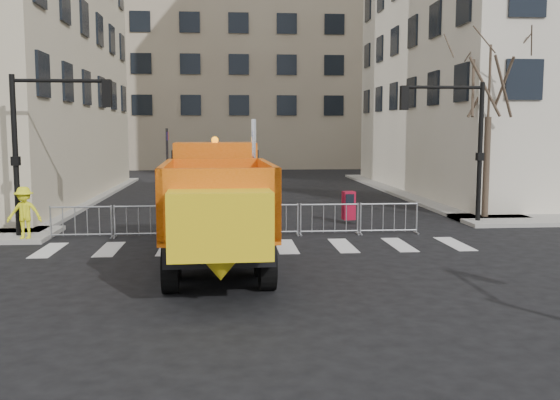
{
  "coord_description": "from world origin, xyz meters",
  "views": [
    {
      "loc": [
        -1.1,
        -13.54,
        3.62
      ],
      "look_at": [
        0.26,
        2.5,
        1.8
      ],
      "focal_mm": 40.0,
      "sensor_mm": 36.0,
      "label": 1
    }
  ],
  "objects": [
    {
      "name": "ground",
      "position": [
        0.0,
        0.0,
        0.0
      ],
      "size": [
        120.0,
        120.0,
        0.0
      ],
      "primitive_type": "plane",
      "color": "black",
      "rests_on": "ground"
    },
    {
      "name": "sidewalk_back",
      "position": [
        0.0,
        8.5,
        0.07
      ],
      "size": [
        64.0,
        5.0,
        0.15
      ],
      "primitive_type": "cube",
      "color": "gray",
      "rests_on": "ground"
    },
    {
      "name": "building_far",
      "position": [
        0.0,
        52.0,
        12.0
      ],
      "size": [
        30.0,
        18.0,
        24.0
      ],
      "primitive_type": "cube",
      "color": "gray",
      "rests_on": "ground"
    },
    {
      "name": "traffic_light_left",
      "position": [
        -8.0,
        7.5,
        2.7
      ],
      "size": [
        0.18,
        0.18,
        5.4
      ],
      "primitive_type": "cylinder",
      "color": "black",
      "rests_on": "ground"
    },
    {
      "name": "traffic_light_right",
      "position": [
        8.5,
        9.5,
        2.7
      ],
      "size": [
        0.18,
        0.18,
        5.4
      ],
      "primitive_type": "cylinder",
      "color": "black",
      "rests_on": "ground"
    },
    {
      "name": "crowd_barriers",
      "position": [
        -0.75,
        7.6,
        0.55
      ],
      "size": [
        12.6,
        0.6,
        1.1
      ],
      "primitive_type": null,
      "color": "#9EA0A5",
      "rests_on": "ground"
    },
    {
      "name": "street_tree",
      "position": [
        9.2,
        10.5,
        3.75
      ],
      "size": [
        3.0,
        3.0,
        7.5
      ],
      "primitive_type": null,
      "color": "#382B21",
      "rests_on": "ground"
    },
    {
      "name": "plow_truck",
      "position": [
        -1.38,
        2.71,
        1.74
      ],
      "size": [
        3.32,
        10.17,
        3.92
      ],
      "rotation": [
        0.0,
        0.0,
        1.6
      ],
      "color": "black",
      "rests_on": "ground"
    },
    {
      "name": "cop_a",
      "position": [
        -1.89,
        7.0,
        0.94
      ],
      "size": [
        0.72,
        0.5,
        1.89
      ],
      "primitive_type": "imported",
      "rotation": [
        0.0,
        0.0,
        3.07
      ],
      "color": "black",
      "rests_on": "ground"
    },
    {
      "name": "cop_b",
      "position": [
        -2.2,
        7.0,
        1.01
      ],
      "size": [
        1.17,
        1.02,
        2.03
      ],
      "primitive_type": "imported",
      "rotation": [
        0.0,
        0.0,
        2.84
      ],
      "color": "black",
      "rests_on": "ground"
    },
    {
      "name": "cop_c",
      "position": [
        -0.54,
        7.0,
        0.79
      ],
      "size": [
        0.95,
        0.9,
        1.58
      ],
      "primitive_type": "imported",
      "rotation": [
        0.0,
        0.0,
        3.86
      ],
      "color": "black",
      "rests_on": "ground"
    },
    {
      "name": "worker",
      "position": [
        -7.58,
        6.8,
        0.98
      ],
      "size": [
        1.08,
        0.63,
        1.67
      ],
      "primitive_type": "imported",
      "rotation": [
        0.0,
        0.0,
        -0.01
      ],
      "color": "#F2F41C",
      "rests_on": "sidewalk_back"
    },
    {
      "name": "newspaper_box",
      "position": [
        3.57,
        10.11,
        0.7
      ],
      "size": [
        0.5,
        0.46,
        1.1
      ],
      "primitive_type": "cube",
      "rotation": [
        0.0,
        0.0,
        0.14
      ],
      "color": "maroon",
      "rests_on": "sidewalk_back"
    }
  ]
}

